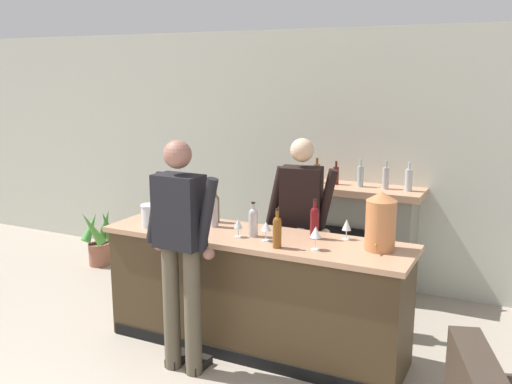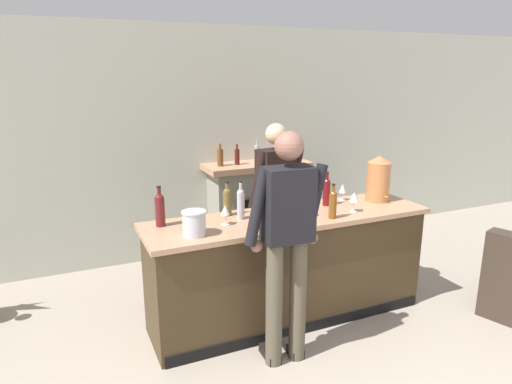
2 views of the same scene
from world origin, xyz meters
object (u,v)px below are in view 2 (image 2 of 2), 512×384
object	(u,v)px
copper_dispenser	(378,178)
wine_glass_front_right	(310,204)
ice_bucket_steel	(194,223)
wine_bottle_burgundy_dark	(291,202)
wine_bottle_chardonnay_pale	(333,203)
wine_bottle_riesling_slim	(241,202)
person_customer	(287,240)
wine_glass_near_bucket	(285,208)
wine_glass_front_left	(342,189)
wine_glass_by_dispenser	(354,197)
wine_bottle_rose_blush	(227,200)
person_bartender	(275,200)
fireplace_stone	(257,206)
wine_bottle_port_short	(160,208)
wine_glass_back_row	(225,211)
wine_bottle_cabernet_heavy	(327,191)

from	to	relation	value
copper_dispenser	wine_glass_front_right	size ratio (longest dim) A/B	2.88
ice_bucket_steel	wine_bottle_burgundy_dark	world-z (taller)	wine_bottle_burgundy_dark
wine_bottle_chardonnay_pale	wine_glass_front_right	xyz separation A→B (m)	(-0.15, 0.13, -0.02)
copper_dispenser	wine_bottle_riesling_slim	xyz separation A→B (m)	(-1.44, 0.01, -0.08)
person_customer	wine_glass_near_bucket	bearing A→B (deg)	63.90
wine_glass_front_right	wine_glass_front_left	bearing A→B (deg)	29.42
wine_glass_by_dispenser	wine_glass_front_right	bearing A→B (deg)	173.88
copper_dispenser	wine_bottle_rose_blush	xyz separation A→B (m)	(-1.51, 0.15, -0.09)
person_customer	wine_glass_by_dispenser	world-z (taller)	person_customer
person_bartender	wine_glass_by_dispenser	bearing A→B (deg)	-60.82
wine_bottle_burgundy_dark	wine_glass_front_left	size ratio (longest dim) A/B	1.74
person_customer	wine_bottle_rose_blush	bearing A→B (deg)	101.62
wine_glass_front_right	fireplace_stone	bearing A→B (deg)	81.22
wine_bottle_chardonnay_pale	wine_glass_near_bucket	size ratio (longest dim) A/B	1.97
wine_glass_by_dispenser	ice_bucket_steel	bearing A→B (deg)	-179.60
wine_bottle_riesling_slim	wine_bottle_port_short	size ratio (longest dim) A/B	0.99
wine_bottle_port_short	wine_glass_front_right	size ratio (longest dim) A/B	2.17
fireplace_stone	person_customer	distance (m)	2.37
copper_dispenser	wine_glass_back_row	size ratio (longest dim) A/B	2.63
wine_bottle_rose_blush	fireplace_stone	bearing A→B (deg)	57.06
person_bartender	wine_glass_back_row	world-z (taller)	person_bartender
wine_bottle_rose_blush	wine_glass_near_bucket	size ratio (longest dim) A/B	1.98
wine_bottle_chardonnay_pale	person_customer	bearing A→B (deg)	-150.29
wine_bottle_riesling_slim	wine_bottle_burgundy_dark	world-z (taller)	wine_bottle_riesling_slim
wine_bottle_rose_blush	wine_glass_near_bucket	world-z (taller)	wine_bottle_rose_blush
wine_bottle_riesling_slim	wine_bottle_cabernet_heavy	bearing A→B (deg)	3.29
copper_dispenser	wine_bottle_riesling_slim	size ratio (longest dim) A/B	1.34
person_bartender	wine_bottle_riesling_slim	xyz separation A→B (m)	(-0.59, -0.52, 0.18)
ice_bucket_steel	wine_glass_by_dispenser	xyz separation A→B (m)	(1.49, 0.01, 0.03)
person_bartender	wine_glass_front_right	distance (m)	0.71
wine_bottle_port_short	wine_glass_near_bucket	distance (m)	1.04
wine_glass_back_row	wine_glass_by_dispenser	world-z (taller)	wine_glass_by_dispenser
copper_dispenser	wine_bottle_rose_blush	size ratio (longest dim) A/B	1.46
person_bartender	wine_bottle_chardonnay_pale	world-z (taller)	person_bartender
person_customer	ice_bucket_steel	distance (m)	0.73
wine_bottle_riesling_slim	wine_glass_near_bucket	distance (m)	0.38
fireplace_stone	wine_bottle_riesling_slim	distance (m)	1.84
wine_bottle_burgundy_dark	wine_glass_front_right	bearing A→B (deg)	-24.13
wine_bottle_chardonnay_pale	fireplace_stone	bearing A→B (deg)	86.55
fireplace_stone	ice_bucket_steel	bearing A→B (deg)	-126.66
person_customer	wine_bottle_rose_blush	world-z (taller)	person_customer
wine_bottle_burgundy_dark	ice_bucket_steel	bearing A→B (deg)	-172.44
wine_bottle_port_short	wine_glass_near_bucket	bearing A→B (deg)	-15.46
person_bartender	wine_bottle_cabernet_heavy	world-z (taller)	person_bartender
wine_glass_front_left	wine_glass_by_dispenser	size ratio (longest dim) A/B	0.91
ice_bucket_steel	wine_bottle_chardonnay_pale	world-z (taller)	wine_bottle_chardonnay_pale
person_bartender	wine_bottle_riesling_slim	bearing A→B (deg)	-138.73
fireplace_stone	wine_bottle_burgundy_dark	distance (m)	1.79
person_customer	wine_bottle_cabernet_heavy	bearing A→B (deg)	41.98
person_bartender	wine_bottle_burgundy_dark	xyz separation A→B (m)	(-0.16, -0.63, 0.16)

